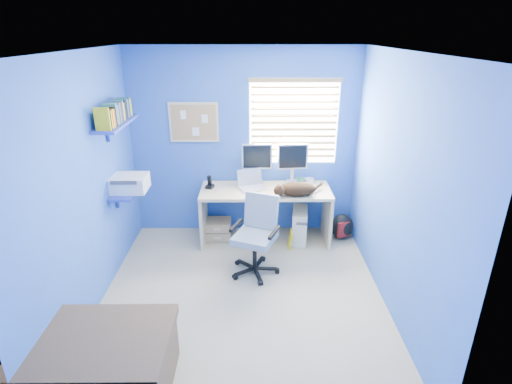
{
  "coord_description": "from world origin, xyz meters",
  "views": [
    {
      "loc": [
        0.11,
        -3.56,
        2.67
      ],
      "look_at": [
        0.15,
        0.65,
        0.95
      ],
      "focal_mm": 28.0,
      "sensor_mm": 36.0,
      "label": 1
    }
  ],
  "objects_px": {
    "desk": "(265,215)",
    "tower_pc": "(300,225)",
    "laptop": "(253,181)",
    "cat": "(297,189)",
    "office_chair": "(256,245)"
  },
  "relations": [
    {
      "from": "desk",
      "to": "tower_pc",
      "type": "distance_m",
      "value": 0.49
    },
    {
      "from": "desk",
      "to": "tower_pc",
      "type": "height_order",
      "value": "desk"
    },
    {
      "from": "tower_pc",
      "to": "office_chair",
      "type": "xyz_separation_m",
      "value": [
        -0.59,
        -0.74,
        0.12
      ]
    },
    {
      "from": "desk",
      "to": "tower_pc",
      "type": "bearing_deg",
      "value": -1.75
    },
    {
      "from": "desk",
      "to": "laptop",
      "type": "relative_size",
      "value": 5.12
    },
    {
      "from": "desk",
      "to": "laptop",
      "type": "xyz_separation_m",
      "value": [
        -0.17,
        0.02,
        0.48
      ]
    },
    {
      "from": "laptop",
      "to": "tower_pc",
      "type": "distance_m",
      "value": 0.89
    },
    {
      "from": "cat",
      "to": "office_chair",
      "type": "relative_size",
      "value": 0.51
    },
    {
      "from": "tower_pc",
      "to": "cat",
      "type": "bearing_deg",
      "value": -105.06
    },
    {
      "from": "cat",
      "to": "tower_pc",
      "type": "bearing_deg",
      "value": 45.34
    },
    {
      "from": "tower_pc",
      "to": "office_chair",
      "type": "height_order",
      "value": "office_chair"
    },
    {
      "from": "desk",
      "to": "cat",
      "type": "relative_size",
      "value": 3.58
    },
    {
      "from": "desk",
      "to": "office_chair",
      "type": "distance_m",
      "value": 0.76
    },
    {
      "from": "office_chair",
      "to": "tower_pc",
      "type": "bearing_deg",
      "value": 51.24
    },
    {
      "from": "laptop",
      "to": "cat",
      "type": "xyz_separation_m",
      "value": [
        0.56,
        -0.23,
        -0.03
      ]
    }
  ]
}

